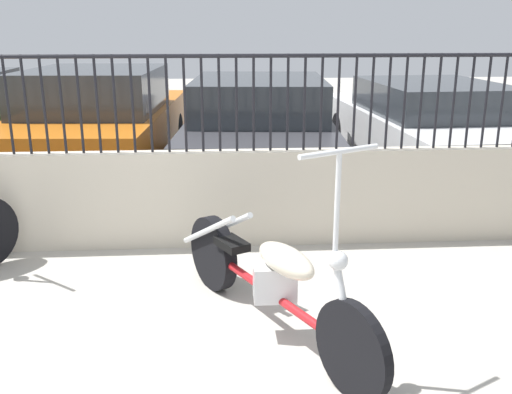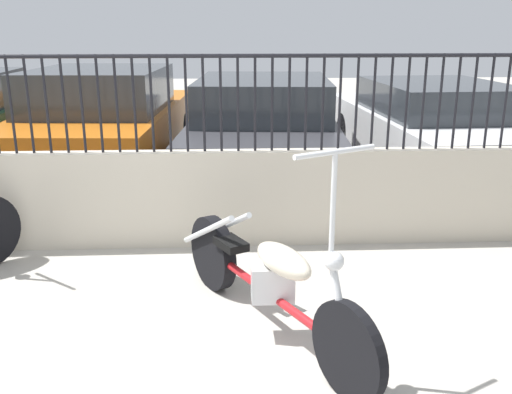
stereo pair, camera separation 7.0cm
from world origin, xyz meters
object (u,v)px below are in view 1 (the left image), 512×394
car_orange (101,123)px  car_white (426,126)px  motorcycle_red (263,275)px  car_dark_grey (259,127)px

car_orange → car_white: car_orange is taller
motorcycle_red → car_white: 4.89m
motorcycle_red → car_dark_grey: size_ratio=0.44×
car_orange → car_white: size_ratio=0.97×
car_orange → car_dark_grey: car_orange is taller
motorcycle_red → car_orange: bearing=175.4°
motorcycle_red → car_orange: (-1.88, 4.34, 0.34)m
motorcycle_red → car_dark_grey: bearing=148.2°
car_orange → car_dark_grey: 2.17m
car_dark_grey → motorcycle_red: bearing=-179.3°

